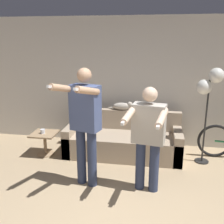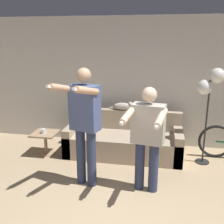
{
  "view_description": "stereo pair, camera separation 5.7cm",
  "coord_description": "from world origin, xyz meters",
  "px_view_note": "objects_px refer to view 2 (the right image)",
  "views": [
    {
      "loc": [
        0.4,
        -2.2,
        2.17
      ],
      "look_at": [
        -0.3,
        1.86,
        1.01
      ],
      "focal_mm": 42.0,
      "sensor_mm": 36.0,
      "label": 1
    },
    {
      "loc": [
        0.45,
        -2.19,
        2.17
      ],
      "look_at": [
        -0.3,
        1.86,
        1.01
      ],
      "focal_mm": 42.0,
      "sensor_mm": 36.0,
      "label": 2
    }
  ],
  "objects_px": {
    "cat": "(123,106)",
    "floor_lamp": "(210,86)",
    "couch": "(124,141)",
    "cup": "(43,131)",
    "side_table": "(45,138)",
    "person_right": "(147,133)",
    "person_left": "(84,120)"
  },
  "relations": [
    {
      "from": "cup",
      "to": "side_table",
      "type": "bearing_deg",
      "value": 62.29
    },
    {
      "from": "person_right",
      "to": "cup",
      "type": "height_order",
      "value": "person_right"
    },
    {
      "from": "couch",
      "to": "person_right",
      "type": "height_order",
      "value": "person_right"
    },
    {
      "from": "couch",
      "to": "cup",
      "type": "relative_size",
      "value": 24.54
    },
    {
      "from": "cup",
      "to": "couch",
      "type": "bearing_deg",
      "value": 11.05
    },
    {
      "from": "couch",
      "to": "floor_lamp",
      "type": "relative_size",
      "value": 1.27
    },
    {
      "from": "cup",
      "to": "person_left",
      "type": "bearing_deg",
      "value": -39.24
    },
    {
      "from": "couch",
      "to": "person_right",
      "type": "bearing_deg",
      "value": -67.24
    },
    {
      "from": "couch",
      "to": "floor_lamp",
      "type": "distance_m",
      "value": 1.85
    },
    {
      "from": "couch",
      "to": "cat",
      "type": "height_order",
      "value": "cat"
    },
    {
      "from": "cat",
      "to": "couch",
      "type": "bearing_deg",
      "value": -78.58
    },
    {
      "from": "couch",
      "to": "cup",
      "type": "height_order",
      "value": "couch"
    },
    {
      "from": "cat",
      "to": "cup",
      "type": "relative_size",
      "value": 5.56
    },
    {
      "from": "person_left",
      "to": "person_right",
      "type": "bearing_deg",
      "value": 16.33
    },
    {
      "from": "person_left",
      "to": "cat",
      "type": "bearing_deg",
      "value": 93.16
    },
    {
      "from": "floor_lamp",
      "to": "cup",
      "type": "height_order",
      "value": "floor_lamp"
    },
    {
      "from": "side_table",
      "to": "cup",
      "type": "xyz_separation_m",
      "value": [
        -0.02,
        -0.03,
        0.16
      ]
    },
    {
      "from": "person_left",
      "to": "cup",
      "type": "xyz_separation_m",
      "value": [
        -1.08,
        0.88,
        -0.56
      ]
    },
    {
      "from": "person_right",
      "to": "person_left",
      "type": "bearing_deg",
      "value": -170.01
    },
    {
      "from": "side_table",
      "to": "cup",
      "type": "relative_size",
      "value": 5.32
    },
    {
      "from": "cat",
      "to": "floor_lamp",
      "type": "bearing_deg",
      "value": -14.51
    },
    {
      "from": "couch",
      "to": "floor_lamp",
      "type": "height_order",
      "value": "floor_lamp"
    },
    {
      "from": "person_right",
      "to": "cat",
      "type": "distance_m",
      "value": 1.59
    },
    {
      "from": "couch",
      "to": "cup",
      "type": "xyz_separation_m",
      "value": [
        -1.5,
        -0.29,
        0.21
      ]
    },
    {
      "from": "cat",
      "to": "floor_lamp",
      "type": "relative_size",
      "value": 0.29
    },
    {
      "from": "person_right",
      "to": "cup",
      "type": "relative_size",
      "value": 17.49
    },
    {
      "from": "floor_lamp",
      "to": "side_table",
      "type": "height_order",
      "value": "floor_lamp"
    },
    {
      "from": "couch",
      "to": "person_right",
      "type": "distance_m",
      "value": 1.42
    },
    {
      "from": "cat",
      "to": "person_left",
      "type": "bearing_deg",
      "value": -103.34
    },
    {
      "from": "cup",
      "to": "person_right",
      "type": "bearing_deg",
      "value": -24.0
    },
    {
      "from": "person_left",
      "to": "cat",
      "type": "height_order",
      "value": "person_left"
    },
    {
      "from": "couch",
      "to": "cat",
      "type": "distance_m",
      "value": 0.69
    }
  ]
}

